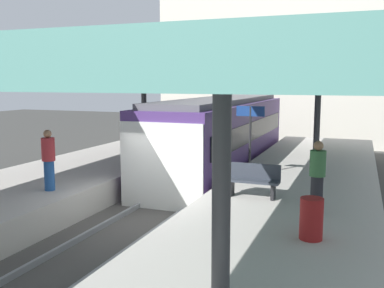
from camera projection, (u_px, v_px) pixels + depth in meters
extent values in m
plane|color=#383835|center=(140.00, 231.00, 11.73)|extent=(80.00, 80.00, 0.00)
cube|color=#ADA8A0|center=(26.00, 199.00, 13.02)|extent=(4.40, 28.00, 1.00)
cube|color=#ADA8A0|center=(282.00, 230.00, 10.30)|extent=(4.40, 28.00, 1.00)
cube|color=#423F3D|center=(139.00, 227.00, 11.72)|extent=(3.20, 28.00, 0.20)
cube|color=slate|center=(116.00, 218.00, 11.95)|extent=(0.08, 28.00, 0.14)
cube|color=slate|center=(164.00, 224.00, 11.43)|extent=(0.08, 28.00, 0.14)
cube|color=#472D6B|center=(222.00, 137.00, 18.29)|extent=(2.70, 11.91, 2.90)
cube|color=silver|center=(161.00, 167.00, 12.79)|extent=(2.65, 0.08, 2.60)
cube|color=black|center=(191.00, 128.00, 18.73)|extent=(0.04, 10.96, 0.76)
cube|color=black|center=(254.00, 130.00, 17.75)|extent=(0.04, 10.96, 0.76)
cube|color=#515156|center=(222.00, 100.00, 18.07)|extent=(2.16, 11.32, 0.20)
cylinder|color=#333335|center=(144.00, 112.00, 19.83)|extent=(0.24, 0.24, 3.22)
cube|color=#3D4247|center=(51.00, 71.00, 13.77)|extent=(4.18, 21.00, 0.16)
cylinder|color=#333335|center=(221.00, 202.00, 5.50)|extent=(0.24, 0.24, 2.94)
cylinder|color=#333335|center=(317.00, 120.00, 17.13)|extent=(0.24, 0.24, 2.94)
cube|color=slate|center=(296.00, 79.00, 11.10)|extent=(4.18, 21.00, 0.16)
cube|color=black|center=(231.00, 188.00, 11.49)|extent=(0.08, 0.32, 0.40)
cube|color=black|center=(273.00, 192.00, 11.09)|extent=(0.08, 0.32, 0.40)
cube|color=#2D333D|center=(252.00, 181.00, 11.26)|extent=(1.40, 0.40, 0.06)
cube|color=#2D333D|center=(254.00, 171.00, 11.39)|extent=(1.40, 0.06, 0.40)
cylinder|color=#262628|center=(250.00, 141.00, 13.84)|extent=(0.08, 0.08, 2.20)
cube|color=navy|center=(251.00, 111.00, 13.70)|extent=(0.90, 0.06, 0.32)
cylinder|color=maroon|center=(311.00, 219.00, 8.27)|extent=(0.44, 0.44, 0.80)
cylinder|color=#232328|center=(317.00, 194.00, 9.98)|extent=(0.28, 0.28, 0.84)
cylinder|color=#386B3D|center=(318.00, 163.00, 9.88)|extent=(0.36, 0.36, 0.59)
sphere|color=#936B4C|center=(319.00, 146.00, 9.82)|extent=(0.22, 0.22, 0.22)
cylinder|color=navy|center=(49.00, 175.00, 12.00)|extent=(0.28, 0.28, 0.83)
cylinder|color=maroon|center=(48.00, 149.00, 11.90)|extent=(0.36, 0.36, 0.63)
sphere|color=#936B4C|center=(47.00, 134.00, 11.84)|extent=(0.22, 0.22, 0.22)
cube|color=beige|center=(303.00, 58.00, 28.82)|extent=(18.00, 6.00, 11.00)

